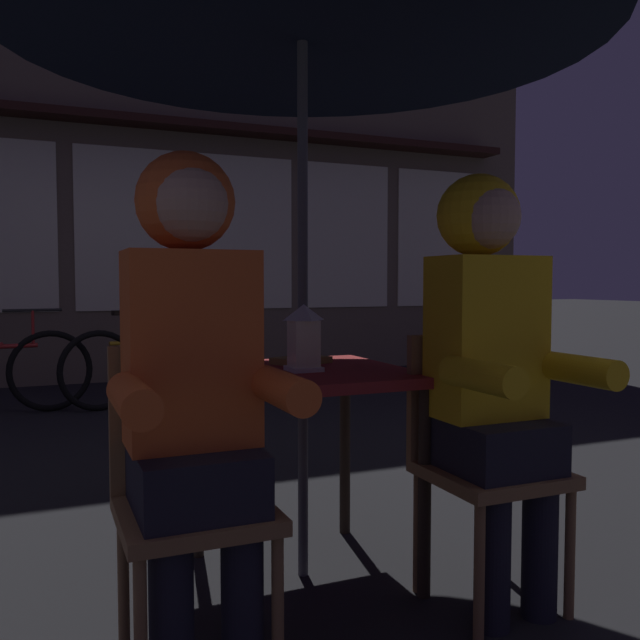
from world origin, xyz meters
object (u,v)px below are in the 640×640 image
Objects in this scene: cafe_table at (303,398)px; person_left_hooded at (193,358)px; chair_left at (190,485)px; lantern at (304,336)px; bicycle_third at (158,364)px; book at (301,360)px; person_right_hooded at (491,345)px; chair_right at (478,451)px.

cafe_table is 0.67m from person_left_hooded.
lantern is at bearing 35.20° from chair_left.
lantern reaches higher than bicycle_third.
lantern is 0.14× the size of bicycle_third.
person_left_hooded is at bearing -155.80° from book.
bicycle_third reaches higher than book.
book is at bearing 47.66° from person_left_hooded.
person_right_hooded is 7.00× the size of book.
book is at bearing 71.08° from lantern.
chair_left is 0.62× the size of person_left_hooded.
person_left_hooded is at bearing -138.43° from cafe_table.
person_left_hooded reaches higher than chair_right.
cafe_table is 0.53× the size of person_right_hooded.
chair_right is 0.36m from person_right_hooded.
person_left_hooded is 1.00× the size of person_right_hooded.
person_left_hooded is at bearing -97.99° from bicycle_third.
person_right_hooded is at bearing -41.57° from cafe_table.
cafe_table is 0.62m from chair_right.
cafe_table is at bearing -132.81° from book.
person_left_hooded is (-0.47, -0.39, -0.01)m from lantern.
lantern is at bearing 141.79° from person_right_hooded.
bicycle_third is at bearing 82.01° from person_left_hooded.
person_left_hooded reaches higher than cafe_table.
book is at bearing 70.65° from cafe_table.
chair_right is at bearing 3.39° from person_left_hooded.
person_right_hooded reaches higher than chair_right.
person_left_hooded is (-0.00, -0.06, 0.36)m from chair_left.
cafe_table is 0.23m from lantern.
bicycle_third is at bearing 66.09° from book.
bicycle_third is (-0.39, 3.97, -0.14)m from chair_right.
chair_left is at bearing -144.80° from lantern.
chair_left is 0.62× the size of person_right_hooded.
person_left_hooded is 4.10m from bicycle_third.
person_left_hooded reaches higher than bicycle_third.
chair_left reaches higher than cafe_table.
cafe_table is 0.53× the size of person_left_hooded.
person_left_hooded reaches higher than chair_left.
person_right_hooded is 4.08m from bicycle_third.
person_right_hooded is 0.85× the size of bicycle_third.
cafe_table is 3.62m from bicycle_third.
person_left_hooded is at bearing 180.00° from person_right_hooded.
person_right_hooded is (0.96, -0.06, 0.36)m from chair_left.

